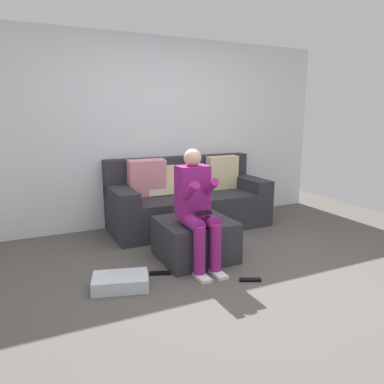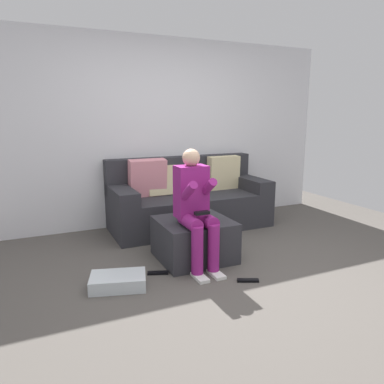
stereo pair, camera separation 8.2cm
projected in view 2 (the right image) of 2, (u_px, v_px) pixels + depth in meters
The scene contains 8 objects.
ground_plane at pixel (244, 282), 3.25m from camera, with size 6.43×6.43×0.00m, color #544F49.
wall_back at pixel (161, 132), 4.93m from camera, with size 4.95×0.10×2.46m, color silver.
couch_sectional at pixel (188, 201), 4.84m from camera, with size 2.07×0.86×0.92m.
ottoman at pixel (194, 239), 3.76m from camera, with size 0.72×0.68×0.42m, color #2D2D33.
person_seated at pixel (195, 205), 3.48m from camera, with size 0.30×0.60×1.15m.
storage_bin at pixel (118, 281), 3.15m from camera, with size 0.47×0.30×0.12m, color silver.
remote_near_ottoman at pixel (248, 281), 3.26m from camera, with size 0.19×0.05×0.02m, color black.
remote_by_storage_bin at pixel (158, 273), 3.42m from camera, with size 0.20×0.06×0.02m, color black.
Camera 2 is at (-1.66, -2.56, 1.47)m, focal length 34.05 mm.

